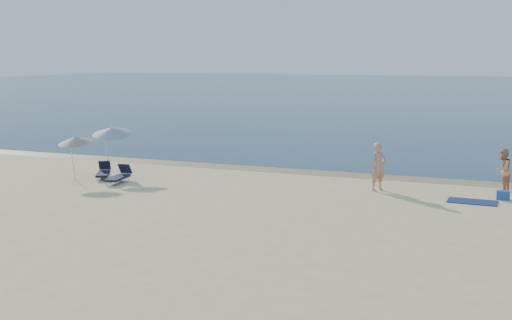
# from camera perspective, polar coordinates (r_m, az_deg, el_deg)

# --- Properties ---
(sea) EXTENTS (240.00, 160.00, 0.01)m
(sea) POSITION_cam_1_polar(r_m,az_deg,el_deg) (109.43, 17.99, 5.92)
(sea) COLOR #0B2546
(sea) RESTS_ON ground
(wet_sand_strip) EXTENTS (240.00, 1.60, 0.00)m
(wet_sand_strip) POSITION_cam_1_polar(r_m,az_deg,el_deg) (29.65, 8.96, -1.33)
(wet_sand_strip) COLOR #847254
(wet_sand_strip) RESTS_ON ground
(person_left) EXTENTS (0.80, 0.85, 1.95)m
(person_left) POSITION_cam_1_polar(r_m,az_deg,el_deg) (26.20, 10.83, -0.60)
(person_left) COLOR tan
(person_left) RESTS_ON ground
(person_right) EXTENTS (0.91, 1.01, 1.71)m
(person_right) POSITION_cam_1_polar(r_m,az_deg,el_deg) (27.65, 21.06, -0.80)
(person_right) COLOR tan
(person_right) RESTS_ON ground
(beach_towel) EXTENTS (1.80, 1.06, 0.03)m
(beach_towel) POSITION_cam_1_polar(r_m,az_deg,el_deg) (25.24, 18.66, -3.52)
(beach_towel) COLOR #0F1E4D
(beach_towel) RESTS_ON ground
(blue_cooler) EXTENTS (0.51, 0.38, 0.34)m
(blue_cooler) POSITION_cam_1_polar(r_m,az_deg,el_deg) (26.04, 21.10, -2.93)
(blue_cooler) COLOR #1F4EAA
(blue_cooler) RESTS_ON ground
(umbrella_near) EXTENTS (2.24, 2.25, 2.37)m
(umbrella_near) POSITION_cam_1_polar(r_m,az_deg,el_deg) (30.06, -12.67, 2.54)
(umbrella_near) COLOR silver
(umbrella_near) RESTS_ON ground
(umbrella_far) EXTENTS (1.66, 1.68, 2.07)m
(umbrella_far) POSITION_cam_1_polar(r_m,az_deg,el_deg) (29.04, -15.74, 1.75)
(umbrella_far) COLOR silver
(umbrella_far) RESTS_ON ground
(lounger_left) EXTENTS (1.19, 1.63, 0.69)m
(lounger_left) POSITION_cam_1_polar(r_m,az_deg,el_deg) (29.40, -13.41, -1.06)
(lounger_left) COLOR black
(lounger_left) RESTS_ON ground
(lounger_right) EXTENTS (0.73, 1.69, 0.72)m
(lounger_right) POSITION_cam_1_polar(r_m,az_deg,el_deg) (28.20, -12.08, -1.42)
(lounger_right) COLOR #141938
(lounger_right) RESTS_ON ground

